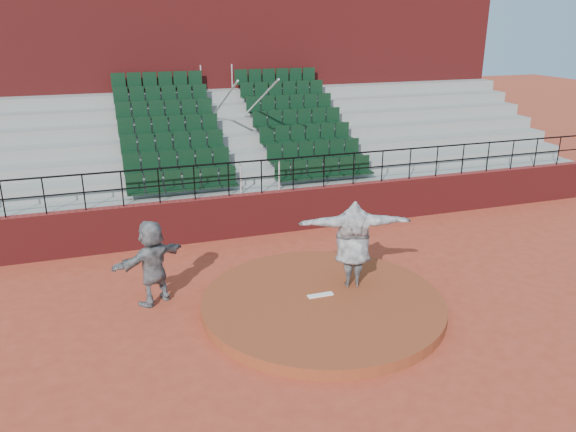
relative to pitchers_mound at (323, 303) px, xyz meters
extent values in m
plane|color=#A63B25|center=(0.00, 0.00, -0.12)|extent=(90.00, 90.00, 0.00)
cylinder|color=brown|center=(0.00, 0.00, 0.00)|extent=(5.50, 5.50, 0.25)
cube|color=white|center=(0.00, 0.15, 0.14)|extent=(0.60, 0.15, 0.03)
cube|color=maroon|center=(0.00, 5.00, 0.53)|extent=(24.00, 0.30, 1.30)
cylinder|color=black|center=(0.00, 5.00, 2.17)|extent=(24.00, 0.05, 0.05)
cylinder|color=black|center=(0.00, 5.00, 1.68)|extent=(24.00, 0.04, 0.04)
cylinder|color=black|center=(-7.00, 5.00, 1.67)|extent=(0.04, 0.04, 1.00)
cylinder|color=black|center=(-6.00, 5.00, 1.67)|extent=(0.04, 0.04, 1.00)
cylinder|color=black|center=(-5.00, 5.00, 1.67)|extent=(0.04, 0.04, 1.00)
cylinder|color=black|center=(-4.00, 5.00, 1.67)|extent=(0.04, 0.04, 1.00)
cylinder|color=black|center=(-3.00, 5.00, 1.67)|extent=(0.04, 0.04, 1.00)
cylinder|color=black|center=(-2.00, 5.00, 1.67)|extent=(0.04, 0.04, 1.00)
cylinder|color=black|center=(-1.00, 5.00, 1.67)|extent=(0.04, 0.04, 1.00)
cylinder|color=black|center=(0.00, 5.00, 1.67)|extent=(0.04, 0.04, 1.00)
cylinder|color=black|center=(1.00, 5.00, 1.67)|extent=(0.04, 0.04, 1.00)
cylinder|color=black|center=(2.00, 5.00, 1.67)|extent=(0.04, 0.04, 1.00)
cylinder|color=black|center=(3.00, 5.00, 1.67)|extent=(0.04, 0.04, 1.00)
cylinder|color=black|center=(4.00, 5.00, 1.67)|extent=(0.04, 0.04, 1.00)
cylinder|color=black|center=(5.00, 5.00, 1.67)|extent=(0.04, 0.04, 1.00)
cylinder|color=black|center=(6.00, 5.00, 1.67)|extent=(0.04, 0.04, 1.00)
cylinder|color=black|center=(7.00, 5.00, 1.67)|extent=(0.04, 0.04, 1.00)
cylinder|color=black|center=(8.00, 5.00, 1.67)|extent=(0.04, 0.04, 1.00)
cylinder|color=black|center=(9.00, 5.00, 1.67)|extent=(0.04, 0.04, 1.00)
cylinder|color=black|center=(10.00, 5.00, 1.67)|extent=(0.04, 0.04, 1.00)
cylinder|color=black|center=(11.00, 5.00, 1.67)|extent=(0.04, 0.04, 1.00)
cube|color=gray|center=(0.00, 5.58, 0.53)|extent=(24.00, 0.85, 1.30)
cube|color=black|center=(-2.25, 5.59, 1.54)|extent=(3.30, 0.48, 0.72)
cube|color=black|center=(2.25, 5.59, 1.54)|extent=(3.30, 0.48, 0.72)
cube|color=gray|center=(0.00, 6.43, 0.73)|extent=(24.00, 0.85, 1.70)
cube|color=black|center=(-2.25, 6.44, 1.94)|extent=(3.30, 0.48, 0.72)
cube|color=black|center=(2.25, 6.44, 1.94)|extent=(3.30, 0.48, 0.72)
cube|color=gray|center=(0.00, 7.28, 0.93)|extent=(24.00, 0.85, 2.10)
cube|color=black|center=(-2.25, 7.29, 2.33)|extent=(3.30, 0.48, 0.72)
cube|color=black|center=(2.25, 7.29, 2.33)|extent=(3.30, 0.48, 0.72)
cube|color=gray|center=(0.00, 8.12, 1.12)|extent=(24.00, 0.85, 2.50)
cube|color=black|center=(-2.25, 8.13, 2.73)|extent=(3.30, 0.48, 0.72)
cube|color=black|center=(2.25, 8.13, 2.73)|extent=(3.30, 0.48, 0.72)
cube|color=gray|center=(0.00, 8.97, 1.33)|extent=(24.00, 0.85, 2.90)
cube|color=black|center=(-2.25, 8.98, 3.14)|extent=(3.30, 0.48, 0.72)
cube|color=black|center=(2.25, 8.98, 3.14)|extent=(3.30, 0.48, 0.72)
cube|color=gray|center=(0.00, 9.82, 1.52)|extent=(24.00, 0.85, 3.30)
cube|color=black|center=(-2.25, 9.83, 3.53)|extent=(3.30, 0.48, 0.72)
cube|color=black|center=(2.25, 9.83, 3.53)|extent=(3.30, 0.48, 0.72)
cube|color=gray|center=(0.00, 10.68, 1.73)|extent=(24.00, 0.85, 3.70)
cube|color=black|center=(-2.25, 10.69, 3.94)|extent=(3.30, 0.48, 0.72)
cube|color=black|center=(2.25, 10.69, 3.94)|extent=(3.30, 0.48, 0.72)
cylinder|color=silver|center=(-0.60, 8.12, 3.28)|extent=(0.06, 5.97, 2.46)
cylinder|color=silver|center=(0.60, 8.12, 3.28)|extent=(0.06, 5.97, 2.46)
cube|color=maroon|center=(0.00, 12.60, 3.43)|extent=(24.00, 3.00, 7.10)
imported|color=black|center=(0.91, 0.44, 1.18)|extent=(2.68, 1.31, 2.11)
imported|color=black|center=(-3.58, 1.52, 0.88)|extent=(1.91, 1.46, 2.02)
camera|label=1|loc=(-4.34, -10.53, 6.12)|focal=35.00mm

